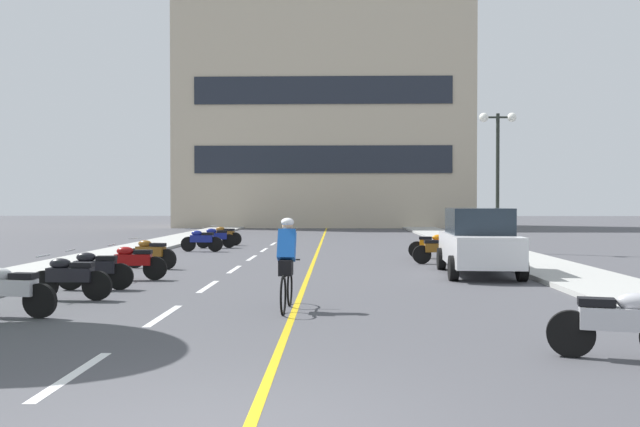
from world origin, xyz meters
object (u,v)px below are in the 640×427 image
motorcycle_2 (70,277)px  motorcycle_3 (95,269)px  motorcycle_1 (10,290)px  cyclist_rider (287,262)px  parked_car_near (478,241)px  motorcycle_5 (150,253)px  motorcycle_10 (224,235)px  motorcycle_4 (133,262)px  motorcycle_0 (619,323)px  motorcycle_6 (439,249)px  street_lamp_mid (498,150)px  motorcycle_8 (201,240)px  motorcycle_7 (433,245)px  motorcycle_9 (216,237)px

motorcycle_2 → motorcycle_3: size_ratio=1.00×
motorcycle_1 → cyclist_rider: 4.80m
parked_car_near → motorcycle_5: size_ratio=2.59×
motorcycle_10 → cyclist_rider: (4.27, -18.34, 0.41)m
motorcycle_5 → cyclist_rider: (4.63, -7.46, 0.41)m
motorcycle_2 → motorcycle_4: size_ratio=1.00×
motorcycle_0 → motorcycle_6: bearing=91.1°
street_lamp_mid → motorcycle_8: bearing=179.3°
parked_car_near → motorcycle_2: size_ratio=2.51×
street_lamp_mid → motorcycle_7: size_ratio=3.19×
motorcycle_9 → motorcycle_6: bearing=-40.1°
street_lamp_mid → cyclist_rider: (-7.26, -14.17, -3.14)m
motorcycle_7 → motorcycle_10: same height
motorcycle_3 → motorcycle_7: same height
parked_car_near → motorcycle_1: bearing=-143.9°
motorcycle_2 → motorcycle_7: bearing=49.2°
motorcycle_7 → motorcycle_9: same height
motorcycle_3 → motorcycle_5: size_ratio=1.03×
parked_car_near → motorcycle_2: parked_car_near is taller
motorcycle_1 → motorcycle_3: 3.59m
motorcycle_5 → motorcycle_1: bearing=-90.5°
motorcycle_2 → cyclist_rider: (4.47, -1.07, 0.41)m
motorcycle_9 → street_lamp_mid: bearing=-10.9°
cyclist_rider → motorcycle_10: bearing=103.1°
motorcycle_4 → motorcycle_10: (-0.01, 13.77, 0.00)m
motorcycle_1 → motorcycle_6: (8.91, 10.14, 0.00)m
parked_car_near → motorcycle_0: parked_car_near is taller
parked_car_near → motorcycle_7: parked_car_near is taller
motorcycle_3 → motorcycle_5: bearing=91.1°
motorcycle_6 → cyclist_rider: (-4.22, -9.22, 0.41)m
motorcycle_3 → motorcycle_7: 12.34m
motorcycle_1 → motorcycle_7: (9.01, 12.18, 0.00)m
motorcycle_10 → motorcycle_3: bearing=-91.0°
cyclist_rider → motorcycle_4: bearing=133.1°
motorcycle_2 → motorcycle_9: bearing=89.4°
motorcycle_4 → motorcycle_0: bearing=-43.8°
motorcycle_0 → motorcycle_6: (-0.24, 13.01, 0.00)m
motorcycle_2 → motorcycle_3: bearing=92.6°
motorcycle_0 → motorcycle_8: 20.20m
motorcycle_5 → cyclist_rider: bearing=-58.2°
street_lamp_mid → motorcycle_10: size_ratio=3.25×
street_lamp_mid → motorcycle_8: 12.29m
motorcycle_1 → motorcycle_0: bearing=-17.4°
motorcycle_5 → motorcycle_9: same height
motorcycle_3 → motorcycle_8: (0.04, 11.66, 0.00)m
motorcycle_4 → motorcycle_7: 10.88m
motorcycle_2 → cyclist_rider: 4.61m
motorcycle_1 → motorcycle_7: same height
motorcycle_4 → motorcycle_5: size_ratio=1.03×
motorcycle_0 → motorcycle_5: size_ratio=1.01×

